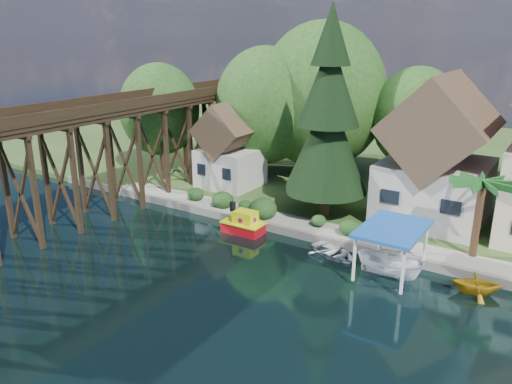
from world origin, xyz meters
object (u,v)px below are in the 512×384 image
boat_white_a (334,251)px  boat_canopy (391,256)px  house_left (437,160)px  tugboat (244,224)px  palm_tree (482,185)px  trestle_bridge (113,147)px  shed (230,151)px  conifer (328,118)px  boat_yellow (477,282)px

boat_white_a → boat_canopy: bearing=-79.6°
house_left → tugboat: bearing=-140.1°
palm_tree → boat_canopy: bearing=-129.5°
palm_tree → boat_canopy: palm_tree is taller
palm_tree → tugboat: (-15.26, -3.76, -4.59)m
trestle_bridge → shed: trestle_bridge is taller
palm_tree → boat_canopy: size_ratio=1.07×
boat_white_a → shed: bearing=83.1°
shed → tugboat: 10.85m
palm_tree → boat_white_a: (-7.94, -3.83, -4.91)m
boat_white_a → tugboat: bearing=111.9°
trestle_bridge → palm_tree: bearing=10.9°
tugboat → shed: bearing=130.9°
conifer → tugboat: size_ratio=5.01×
boat_white_a → boat_yellow: (8.90, -0.15, 0.37)m
tugboat → boat_canopy: bearing=-4.7°
tugboat → boat_canopy: boat_canopy is taller
trestle_bridge → tugboat: (11.80, 1.48, -4.67)m
boat_white_a → boat_canopy: size_ratio=0.69×
boat_yellow → conifer: bearing=47.5°
house_left → boat_yellow: bearing=-62.3°
house_left → conifer: (-7.33, -3.74, 2.98)m
trestle_bridge → tugboat: bearing=7.1°
palm_tree → boat_white_a: 10.09m
shed → palm_tree: bearing=-10.5°
boat_canopy → shed: bearing=154.2°
house_left → conifer: 8.76m
conifer → boat_yellow: bearing=-25.3°
shed → boat_canopy: bearing=-25.8°
tugboat → boat_canopy: (11.39, -0.94, 0.72)m
trestle_bridge → conifer: size_ratio=2.79×
boat_canopy → boat_yellow: boat_canopy is taller
conifer → boat_white_a: 10.21m
boat_yellow → palm_tree: bearing=-3.7°
shed → tugboat: shed is taller
trestle_bridge → house_left: size_ratio=4.01×
trestle_bridge → conifer: (15.67, 7.09, 2.77)m
house_left → shed: (-18.00, -1.50, -1.31)m
conifer → boat_yellow: (12.35, -5.84, -7.38)m
boat_white_a → boat_yellow: boat_yellow is taller
palm_tree → conifer: bearing=170.8°
tugboat → boat_canopy: 11.45m
boat_white_a → boat_yellow: size_ratio=1.26×
trestle_bridge → tugboat: 12.77m
house_left → conifer: conifer is taller
trestle_bridge → house_left: 25.42m
palm_tree → tugboat: bearing=-166.2°
palm_tree → shed: bearing=169.5°
trestle_bridge → tugboat: trestle_bridge is taller
conifer → tugboat: 10.08m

